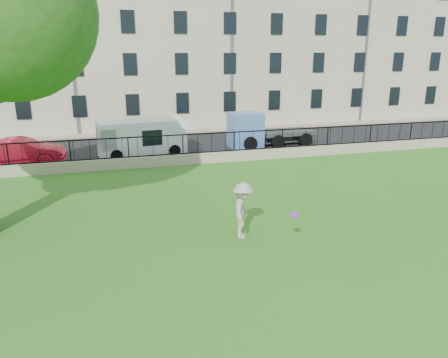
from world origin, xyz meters
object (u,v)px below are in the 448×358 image
object	(u,v)px
frisbee	(294,215)
white_van	(142,138)
blue_truck	(269,129)
red_sedan	(23,152)
man	(243,210)

from	to	relation	value
frisbee	white_van	size ratio (longest dim) A/B	0.05
frisbee	white_van	bearing A→B (deg)	102.45
white_van	blue_truck	xyz separation A→B (m)	(8.50, 0.48, 0.07)
frisbee	white_van	distance (m)	15.31
red_sedan	blue_truck	xyz separation A→B (m)	(15.18, 0.97, 0.40)
blue_truck	white_van	bearing A→B (deg)	-179.32
frisbee	red_sedan	size ratio (longest dim) A/B	0.06
man	blue_truck	world-z (taller)	blue_truck
man	white_van	bearing A→B (deg)	31.91
white_van	blue_truck	world-z (taller)	blue_truck
frisbee	white_van	xyz separation A→B (m)	(-3.30, 14.95, -0.25)
frisbee	man	bearing A→B (deg)	124.49
frisbee	blue_truck	distance (m)	16.28
frisbee	red_sedan	world-z (taller)	red_sedan
red_sedan	blue_truck	bearing A→B (deg)	-81.86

